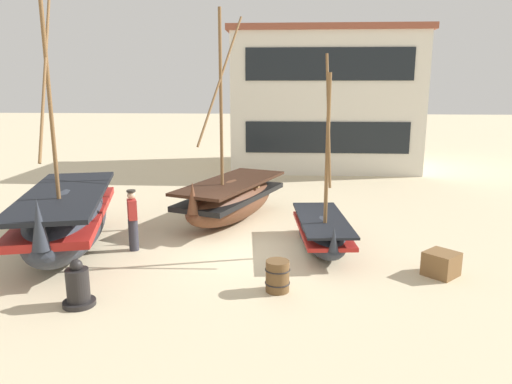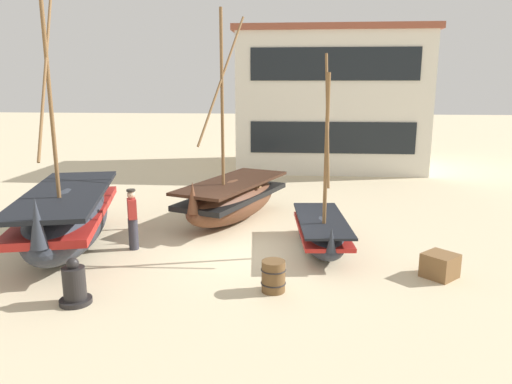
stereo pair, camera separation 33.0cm
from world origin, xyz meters
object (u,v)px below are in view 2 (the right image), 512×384
Objects in this scene: fishing_boat_far_right at (233,198)px; cargo_crate at (440,265)px; fishing_boat_near_left at (321,231)px; capstan_winch at (74,285)px; fishing_boat_centre_large at (68,217)px; wooden_barrel at (273,276)px; fisherman_by_hull at (133,220)px; harbor_building_main at (329,100)px.

cargo_crate is at bearing -38.69° from fishing_boat_far_right.
capstan_winch is (-5.23, -3.82, -0.11)m from fishing_boat_near_left.
cargo_crate is (9.62, -1.25, -0.60)m from fishing_boat_centre_large.
fishing_boat_far_right reaches higher than wooden_barrel.
fishing_boat_far_right is 3.88m from fisherman_by_hull.
fishing_boat_centre_large reaches higher than capstan_winch.
fishing_boat_near_left is 7.58× the size of cargo_crate.
harbor_building_main is at bearing 70.64° from capstan_winch.
capstan_winch is at bearing -109.36° from harbor_building_main.
fishing_boat_centre_large is 4.41× the size of fisherman_by_hull.
fisherman_by_hull is 4.67m from wooden_barrel.
wooden_barrel is (1.63, -5.52, -0.39)m from fishing_boat_far_right.
fishing_boat_near_left is at bearing 36.12° from capstan_winch.
fishing_boat_near_left is at bearing -94.01° from harbor_building_main.
cargo_crate is (2.69, -1.74, -0.22)m from fishing_boat_near_left.
fishing_boat_far_right is 6.68× the size of capstan_winch.
fishing_boat_far_right is (-2.80, 2.65, 0.24)m from fishing_boat_near_left.
wooden_barrel is at bearing -112.20° from fishing_boat_near_left.
fishing_boat_far_right is (4.14, 3.14, -0.15)m from fishing_boat_centre_large.
wooden_barrel is 17.13m from harbor_building_main.
fishing_boat_near_left is at bearing 67.80° from wooden_barrel.
fishing_boat_far_right is at bearing 37.20° from fishing_boat_centre_large.
fishing_boat_centre_large is at bearing -142.80° from fishing_boat_far_right.
capstan_winch reaches higher than wooden_barrel.
fishing_boat_far_right is 3.94× the size of fisherman_by_hull.
fishing_boat_centre_large is at bearing -178.54° from fisherman_by_hull.
wooden_barrel is 4.02m from cargo_crate.
fisherman_by_hull is at bearing 88.32° from capstan_winch.
capstan_winch is 1.45× the size of cargo_crate.
wooden_barrel reaches higher than cargo_crate.
fishing_boat_far_right is 0.68× the size of harbor_building_main.
cargo_crate is at bearing -32.92° from fishing_boat_near_left.
fishing_boat_centre_large is at bearing 172.58° from cargo_crate.
fishing_boat_far_right is at bearing -108.65° from harbor_building_main.
harbor_building_main reaches higher than cargo_crate.
fisherman_by_hull is 15.75m from harbor_building_main.
fisherman_by_hull reaches higher than wooden_barrel.
capstan_winch is at bearing -166.87° from wooden_barrel.
harbor_building_main is (6.10, 14.25, 2.77)m from fisherman_by_hull.
harbor_building_main is at bearing 66.84° from fisherman_by_hull.
cargo_crate is (7.82, -1.30, -0.55)m from fisherman_by_hull.
wooden_barrel is (4.06, 0.95, -0.04)m from capstan_winch.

